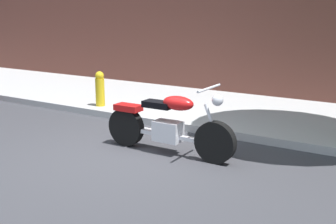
% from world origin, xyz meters
% --- Properties ---
extents(ground_plane, '(60.00, 60.00, 0.00)m').
position_xyz_m(ground_plane, '(0.00, 0.00, 0.00)').
color(ground_plane, '#38383D').
extents(sidewalk, '(21.95, 3.39, 0.14)m').
position_xyz_m(sidewalk, '(0.00, 3.32, 0.07)').
color(sidewalk, '#A9A9A9').
rests_on(sidewalk, ground).
extents(motorcycle, '(2.26, 0.70, 1.13)m').
position_xyz_m(motorcycle, '(0.44, 0.40, 0.45)').
color(motorcycle, black).
rests_on(motorcycle, ground).
extents(fire_hydrant, '(0.20, 0.20, 0.91)m').
position_xyz_m(fire_hydrant, '(-2.32, 2.01, 0.46)').
color(fire_hydrant, gold).
rests_on(fire_hydrant, ground).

